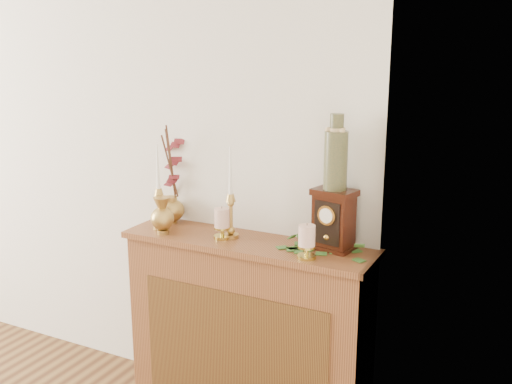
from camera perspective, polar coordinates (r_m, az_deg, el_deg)
The scene contains 10 objects.
console_shelf at distance 3.04m, azimuth -0.82°, elevation -13.46°, with size 1.24×0.34×0.93m.
candlestick_left at distance 3.01m, azimuth -9.21°, elevation -0.96°, with size 0.07×0.07×0.43m.
candlestick_center at distance 2.85m, azimuth -2.42°, elevation -1.59°, with size 0.07×0.07×0.44m.
bud_vase at distance 2.95m, azimuth -8.92°, elevation -2.26°, with size 0.11×0.11×0.18m.
ginger_jar at distance 3.13m, azimuth -7.84°, elevation 1.38°, with size 0.21×0.23×0.52m.
pillar_candle_left at distance 2.86m, azimuth -3.26°, elevation -2.85°, with size 0.08×0.08×0.16m.
pillar_candle_right at distance 2.60m, azimuth 4.86°, elevation -4.58°, with size 0.08×0.08×0.16m.
ivy_garland at distance 2.71m, azimuth 6.26°, elevation -5.45°, with size 0.48×0.20×0.08m.
mantel_clock at distance 2.71m, azimuth 7.39°, elevation -2.68°, with size 0.21×0.17×0.28m.
ceramic_vase at distance 2.64m, azimuth 7.61°, elevation 3.42°, with size 0.10×0.10×0.34m.
Camera 1 is at (2.66, -0.29, 1.84)m, focal length 42.00 mm.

